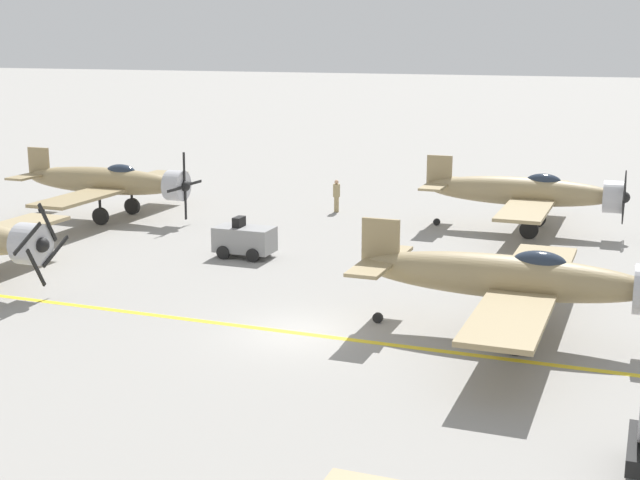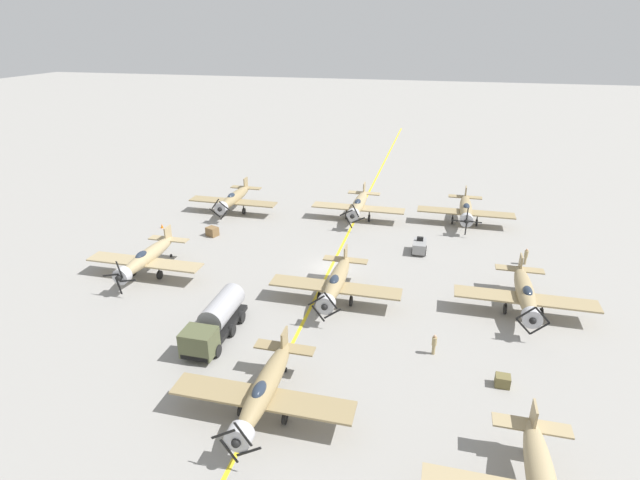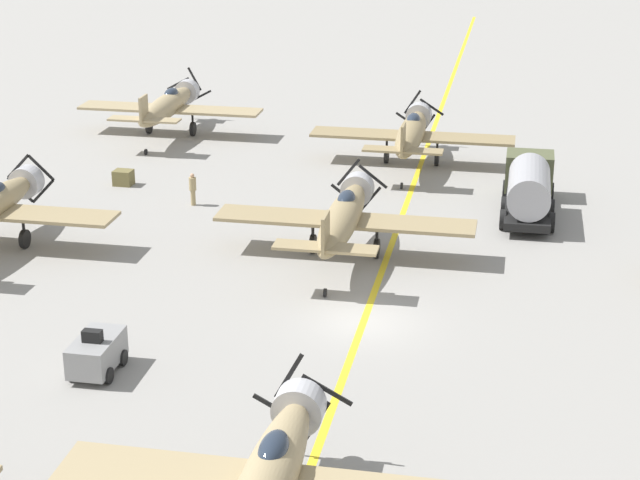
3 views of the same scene
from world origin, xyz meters
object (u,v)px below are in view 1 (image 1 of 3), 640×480
tow_tractor (244,240)px  ground_crew_inspecting (336,195)px  airplane_mid_center (515,279)px  airplane_near_left (110,182)px  airplane_mid_left (528,192)px

tow_tractor → ground_crew_inspecting: (-11.19, 0.31, 0.20)m
airplane_mid_center → tow_tractor: bearing=-129.4°
airplane_near_left → tow_tractor: 11.60m
airplane_near_left → airplane_mid_left: (-4.58, 21.28, -0.00)m
airplane_mid_left → tow_tractor: size_ratio=4.62×
tow_tractor → ground_crew_inspecting: 11.19m
airplane_near_left → airplane_mid_center: airplane_near_left is taller
tow_tractor → ground_crew_inspecting: bearing=178.4°
airplane_mid_left → tow_tractor: bearing=-48.8°
airplane_mid_left → ground_crew_inspecting: airplane_mid_left is taller
airplane_mid_center → ground_crew_inspecting: size_ratio=6.61×
tow_tractor → ground_crew_inspecting: ground_crew_inspecting is taller
airplane_near_left → airplane_mid_left: 21.77m
airplane_mid_left → airplane_mid_center: same height
airplane_near_left → ground_crew_inspecting: size_ratio=6.61×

